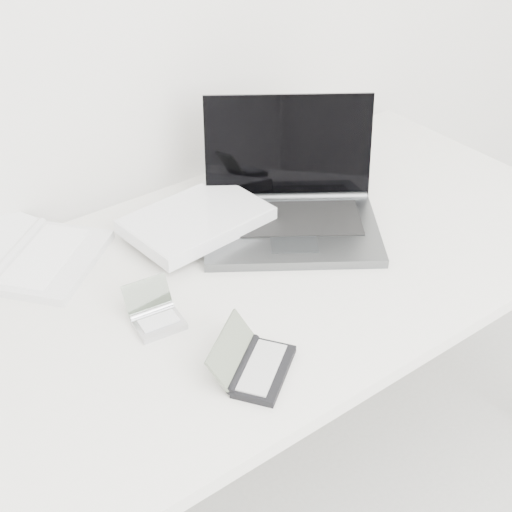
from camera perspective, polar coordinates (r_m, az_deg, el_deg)
desk at (r=1.54m, az=0.00°, el=-2.14°), size 1.60×0.80×0.73m
laptop_large at (r=1.61m, az=-0.04°, el=3.59°), size 0.59×0.48×0.26m
netbook_open_white at (r=1.59m, az=-17.57°, el=0.11°), size 0.41×0.42×0.06m
pda_silver at (r=1.37m, az=-8.06°, el=-4.74°), size 0.10×0.11×0.07m
palmtop_charcoal at (r=1.26m, az=-0.10°, el=-8.75°), size 0.19×0.18×0.07m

